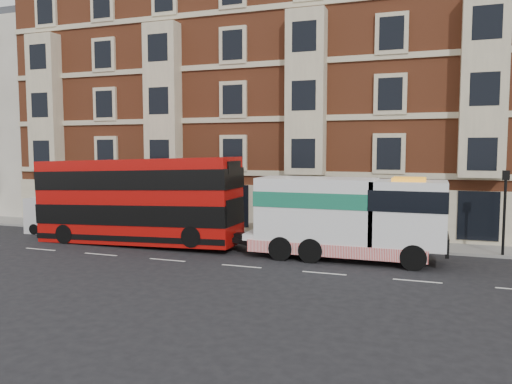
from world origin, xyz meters
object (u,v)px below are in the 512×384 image
tow_truck (344,217)px  pedestrian (165,217)px  double_decker_bus (137,199)px  box_van (61,216)px

tow_truck → pedestrian: 13.20m
double_decker_bus → pedestrian: double_decker_bus is taller
pedestrian → tow_truck: bearing=17.9°
tow_truck → box_van: size_ratio=2.14×
double_decker_bus → pedestrian: (-0.47, 4.00, -1.55)m
tow_truck → pedestrian: bearing=162.3°
tow_truck → pedestrian: (-12.54, 4.00, -1.09)m
tow_truck → pedestrian: tow_truck is taller
double_decker_bus → box_van: 7.22m
box_van → tow_truck: bearing=-8.7°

